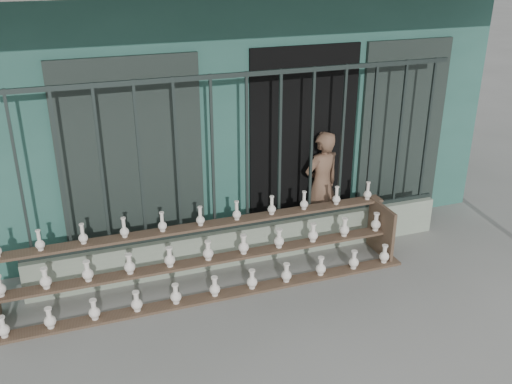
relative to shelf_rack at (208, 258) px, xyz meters
name	(u,v)px	position (x,y,z in m)	size (l,w,h in m)	color
ground	(290,321)	(0.59, -0.89, -0.36)	(60.00, 60.00, 0.00)	slate
workshop_building	(185,76)	(0.60, 3.34, 1.26)	(7.40, 6.60, 3.21)	#2B5B50
parapet_wall	(247,243)	(0.59, 0.41, -0.13)	(5.00, 0.20, 0.45)	gray
security_fence	(247,153)	(0.59, 0.41, 0.99)	(5.00, 0.04, 1.80)	#283330
shelf_rack	(208,258)	(0.00, 0.00, 0.00)	(4.50, 0.68, 0.85)	brown
elderly_woman	(321,185)	(1.68, 0.71, 0.34)	(0.51, 0.33, 1.39)	brown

